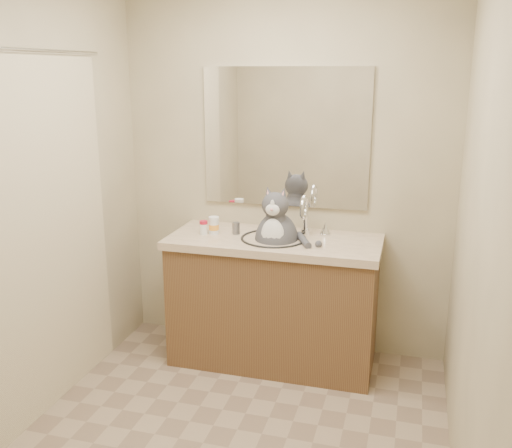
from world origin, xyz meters
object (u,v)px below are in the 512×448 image
Objects in this scene: pill_bottle_redcap at (204,227)px; grey_canister at (236,228)px; cat at (276,237)px; pill_bottle_orange at (214,226)px.

grey_canister is at bearing 17.32° from pill_bottle_redcap.
cat is 6.10× the size of pill_bottle_redcap.
pill_bottle_redcap is at bearing -154.71° from pill_bottle_orange.
pill_bottle_orange is (-0.42, 0.01, 0.04)m from cat.
pill_bottle_redcap is at bearing -177.97° from cat.
pill_bottle_redcap is 0.07m from pill_bottle_orange.
cat is 4.83× the size of pill_bottle_orange.
pill_bottle_orange reaches higher than pill_bottle_redcap.
cat is at bearing -9.79° from grey_canister.
pill_bottle_orange is at bearing 25.29° from pill_bottle_redcap.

